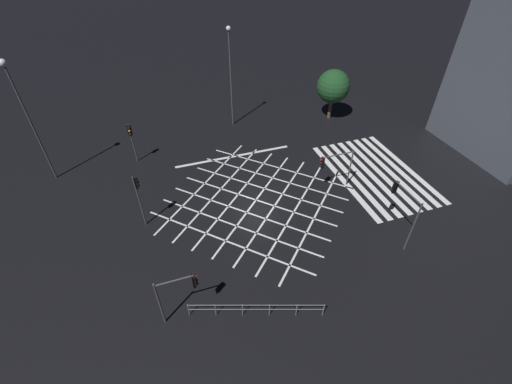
% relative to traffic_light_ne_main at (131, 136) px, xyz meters
% --- Properties ---
extents(ground_plane, '(200.00, 200.00, 0.00)m').
position_rel_traffic_light_ne_main_xyz_m(ground_plane, '(-8.58, -8.54, -2.68)').
color(ground_plane, black).
extents(road_markings, '(16.33, 22.60, 0.01)m').
position_rel_traffic_light_ne_main_xyz_m(road_markings, '(-8.29, -15.13, -2.68)').
color(road_markings, silver).
rests_on(road_markings, ground_plane).
extents(traffic_light_ne_main, '(0.39, 0.36, 3.75)m').
position_rel_traffic_light_ne_main_xyz_m(traffic_light_ne_main, '(0.00, 0.00, 0.00)').
color(traffic_light_ne_main, '#424244').
rests_on(traffic_light_ne_main, ground_plane).
extents(traffic_light_median_north, '(0.36, 0.39, 4.36)m').
position_rel_traffic_light_ne_main_xyz_m(traffic_light_median_north, '(-8.51, -0.09, 0.42)').
color(traffic_light_median_north, '#424244').
rests_on(traffic_light_median_north, ground_plane).
extents(traffic_light_sw_main, '(2.73, 0.36, 4.17)m').
position_rel_traffic_light_ne_main_xyz_m(traffic_light_sw_main, '(-15.26, -16.45, 0.39)').
color(traffic_light_sw_main, '#424244').
rests_on(traffic_light_sw_main, ground_plane).
extents(traffic_light_median_south, '(0.36, 2.91, 3.41)m').
position_rel_traffic_light_ne_main_xyz_m(traffic_light_median_south, '(-9.15, -14.80, -0.16)').
color(traffic_light_median_south, '#424244').
rests_on(traffic_light_median_south, ground_plane).
extents(traffic_light_nw_cross, '(0.36, 2.24, 3.52)m').
position_rel_traffic_light_ne_main_xyz_m(traffic_light_nw_cross, '(-16.77, -1.53, -0.11)').
color(traffic_light_nw_cross, '#424244').
rests_on(traffic_light_nw_cross, ground_plane).
extents(street_lamp_east, '(0.52, 0.52, 10.07)m').
position_rel_traffic_light_ne_main_xyz_m(street_lamp_east, '(-0.20, 6.82, 4.30)').
color(street_lamp_east, '#424244').
rests_on(street_lamp_east, ground_plane).
extents(street_lamp_west, '(0.43, 0.43, 9.81)m').
position_rel_traffic_light_ne_main_xyz_m(street_lamp_west, '(3.93, -10.20, 3.52)').
color(street_lamp_west, '#424244').
rests_on(street_lamp_west, ground_plane).
extents(street_tree_near, '(3.42, 3.42, 5.30)m').
position_rel_traffic_light_ne_main_xyz_m(street_tree_near, '(1.96, -20.64, 0.88)').
color(street_tree_near, brown).
rests_on(street_tree_near, ground_plane).
extents(pedestrian_railing, '(2.50, 7.24, 1.05)m').
position_rel_traffic_light_ne_main_xyz_m(pedestrian_railing, '(-18.04, -5.31, -2.01)').
color(pedestrian_railing, gray).
rests_on(pedestrian_railing, ground_plane).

